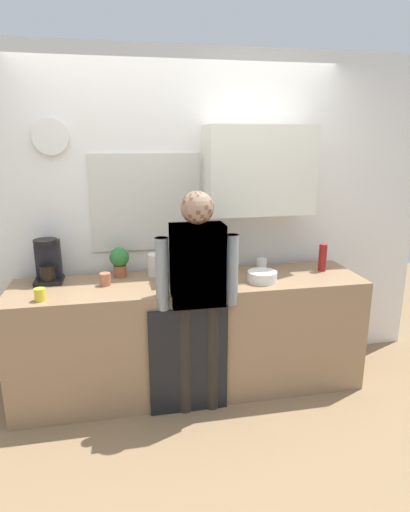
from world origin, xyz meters
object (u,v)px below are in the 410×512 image
at_px(cup_white_mug, 262,264).
at_px(storage_canister, 157,264).
at_px(coffee_maker, 48,263).
at_px(bottle_olive_oil, 165,265).
at_px(person_at_sink, 198,286).
at_px(person_guest, 198,286).
at_px(bottle_clear_soda, 206,271).
at_px(mixing_bowl, 262,276).
at_px(cup_terracotta_mug, 105,279).
at_px(bottle_red_vinegar, 323,258).
at_px(potted_plant, 120,260).
at_px(cup_yellow_cup, 40,295).

bearing_deg(cup_white_mug, storage_canister, 177.66).
xyz_separation_m(coffee_maker, bottle_olive_oil, (0.86, -0.17, -0.02)).
bearing_deg(storage_canister, bottle_olive_oil, -73.13).
height_order(person_at_sink, person_guest, same).
height_order(storage_canister, person_guest, person_guest).
height_order(bottle_clear_soda, person_at_sink, person_at_sink).
xyz_separation_m(coffee_maker, bottle_clear_soda, (1.12, -0.42, -0.01)).
xyz_separation_m(coffee_maker, mixing_bowl, (1.57, -0.32, -0.11)).
relative_size(cup_terracotta_mug, mixing_bowl, 0.42).
bearing_deg(coffee_maker, bottle_olive_oil, -10.97).
height_order(bottle_red_vinegar, person_at_sink, person_at_sink).
height_order(potted_plant, person_at_sink, person_at_sink).
bearing_deg(cup_white_mug, person_at_sink, -142.74).
bearing_deg(cup_white_mug, coffee_maker, 178.76).
bearing_deg(potted_plant, bottle_red_vinegar, -5.87).
bearing_deg(mixing_bowl, bottle_red_vinegar, 16.93).
distance_m(coffee_maker, person_at_sink, 1.16).
distance_m(bottle_red_vinegar, mixing_bowl, 0.60).
bearing_deg(cup_terracotta_mug, person_guest, -27.70).
xyz_separation_m(mixing_bowl, potted_plant, (-1.04, 0.34, 0.09)).
height_order(bottle_clear_soda, mixing_bowl, bottle_clear_soda).
xyz_separation_m(bottle_clear_soda, mixing_bowl, (0.45, 0.10, -0.10)).
xyz_separation_m(storage_canister, person_at_sink, (0.23, -0.50, -0.02)).
distance_m(potted_plant, person_guest, 0.74).
bearing_deg(storage_canister, cup_yellow_cup, -153.11).
bearing_deg(bottle_red_vinegar, cup_white_mug, 166.43).
distance_m(bottle_red_vinegar, cup_yellow_cup, 2.15).
bearing_deg(mixing_bowl, cup_yellow_cup, -176.78).
bearing_deg(cup_terracotta_mug, cup_yellow_cup, -150.61).
relative_size(coffee_maker, storage_canister, 1.94).
xyz_separation_m(bottle_clear_soda, cup_yellow_cup, (-1.12, 0.01, -0.10)).
xyz_separation_m(cup_white_mug, potted_plant, (-1.13, 0.05, 0.08)).
height_order(bottle_red_vinegar, cup_terracotta_mug, bottle_red_vinegar).
bearing_deg(bottle_red_vinegar, coffee_maker, 175.97).
bearing_deg(person_guest, coffee_maker, -44.85).
distance_m(cup_white_mug, storage_canister, 0.85).
xyz_separation_m(coffee_maker, cup_terracotta_mug, (0.41, -0.18, -0.10)).
height_order(coffee_maker, storage_canister, coffee_maker).
height_order(cup_yellow_cup, potted_plant, potted_plant).
relative_size(bottle_clear_soda, mixing_bowl, 1.27).
bearing_deg(cup_white_mug, bottle_clear_soda, -144.56).
xyz_separation_m(bottle_clear_soda, bottle_olive_oil, (-0.26, 0.25, -0.01)).
height_order(cup_white_mug, cup_terracotta_mug, cup_white_mug).
relative_size(cup_yellow_cup, storage_canister, 0.50).
height_order(bottle_olive_oil, person_guest, person_guest).
bearing_deg(storage_canister, bottle_clear_soda, -53.14).
bearing_deg(potted_plant, coffee_maker, -178.35).
bearing_deg(mixing_bowl, cup_white_mug, 72.20).
distance_m(bottle_olive_oil, cup_terracotta_mug, 0.45).
bearing_deg(person_at_sink, mixing_bowl, 29.20).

